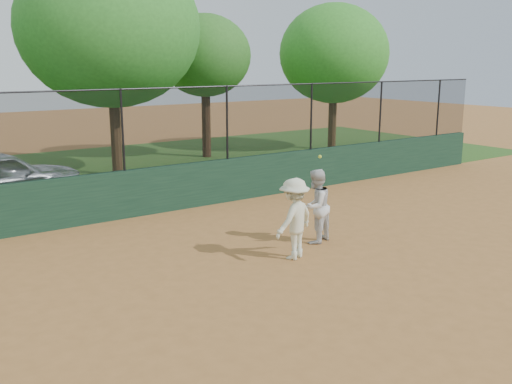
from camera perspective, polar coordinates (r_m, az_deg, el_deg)
ground at (r=9.98m, az=3.54°, el=-9.67°), size 80.00×80.00×0.00m
back_wall at (r=14.75m, az=-11.09°, el=0.04°), size 26.00×0.20×1.20m
grass_strip at (r=20.39m, az=-17.94°, el=1.48°), size 36.00×12.00×0.01m
player_second at (r=12.27m, az=5.98°, el=-1.42°), size 0.94×0.83×1.60m
player_main at (r=11.24m, az=3.84°, el=-2.68°), size 1.18×0.89×2.08m
fence_assembly at (r=14.46m, az=-11.47°, el=6.35°), size 26.00×0.06×2.00m
tree_2 at (r=19.96m, az=-14.40°, el=15.62°), size 6.04×5.49×7.51m
tree_3 at (r=23.25m, az=-5.13°, el=13.39°), size 3.76×3.41×5.68m
tree_4 at (r=25.47m, az=7.83°, el=13.53°), size 4.91×4.46×6.27m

